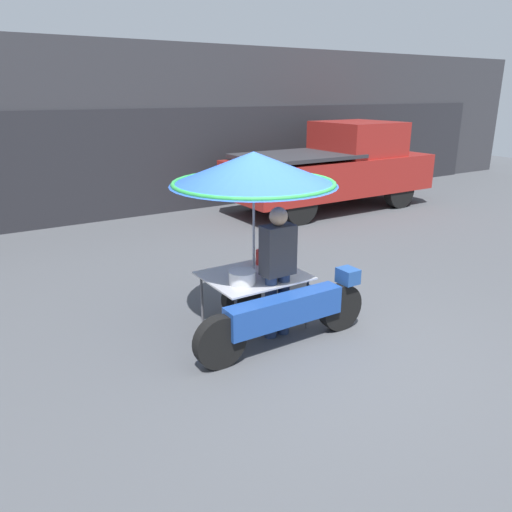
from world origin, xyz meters
name	(u,v)px	position (x,y,z in m)	size (l,w,h in m)	color
ground_plane	(318,346)	(0.00, 0.00, 0.00)	(36.00, 36.00, 0.00)	#4C4F54
shopfront_building	(99,130)	(0.00, 8.12, 1.90)	(28.00, 2.06, 3.81)	#38383D
vendor_motorcycle_cart	(257,193)	(-0.33, 0.78, 1.66)	(2.22, 1.91, 2.12)	black
vendor_person	(278,266)	(-0.24, 0.49, 0.86)	(0.38, 0.22, 1.55)	navy
pickup_truck	(335,167)	(4.82, 5.33, 1.00)	(5.14, 1.95, 2.06)	black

